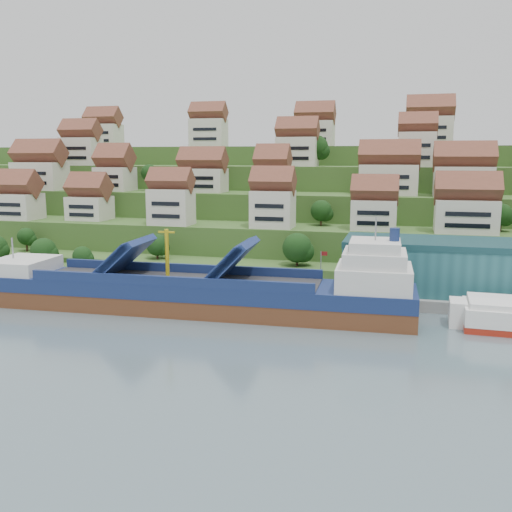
# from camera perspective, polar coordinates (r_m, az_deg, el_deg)

# --- Properties ---
(ground) EXTENTS (300.00, 300.00, 0.00)m
(ground) POSITION_cam_1_polar(r_m,az_deg,el_deg) (105.66, -4.13, -5.46)
(ground) COLOR slate
(ground) RESTS_ON ground
(quay) EXTENTS (180.00, 14.00, 2.20)m
(quay) POSITION_cam_1_polar(r_m,az_deg,el_deg) (115.30, 7.78, -3.64)
(quay) COLOR gray
(quay) RESTS_ON ground
(hillside) EXTENTS (260.00, 128.00, 31.00)m
(hillside) POSITION_cam_1_polar(r_m,az_deg,el_deg) (203.34, 5.30, 5.05)
(hillside) COLOR #2D4C1E
(hillside) RESTS_ON ground
(hillside_village) EXTENTS (156.29, 62.24, 29.14)m
(hillside_village) POSITION_cam_1_polar(r_m,az_deg,el_deg) (159.85, 3.61, 8.60)
(hillside_village) COLOR beige
(hillside_village) RESTS_ON ground
(hillside_trees) EXTENTS (141.98, 62.10, 31.09)m
(hillside_trees) POSITION_cam_1_polar(r_m,az_deg,el_deg) (145.79, -2.08, 5.14)
(hillside_trees) COLOR #173B13
(hillside_trees) RESTS_ON ground
(warehouse) EXTENTS (60.00, 15.00, 10.00)m
(warehouse) POSITION_cam_1_polar(r_m,az_deg,el_deg) (116.77, 23.76, -1.18)
(warehouse) COLOR #255F66
(warehouse) RESTS_ON quay
(flagpole) EXTENTS (1.28, 0.16, 8.00)m
(flagpole) POSITION_cam_1_polar(r_m,az_deg,el_deg) (109.45, 6.55, -1.25)
(flagpole) COLOR gray
(flagpole) RESTS_ON quay
(cargo_ship) EXTENTS (80.93, 15.38, 17.90)m
(cargo_ship) POSITION_cam_1_polar(r_m,az_deg,el_deg) (104.61, -5.51, -3.72)
(cargo_ship) COLOR brown
(cargo_ship) RESTS_ON ground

